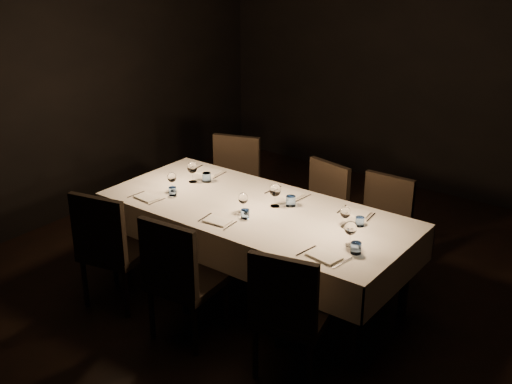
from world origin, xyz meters
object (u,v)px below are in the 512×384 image
Objects in this scene: chair_far_left at (233,183)px; chair_far_center at (320,209)px; chair_near_right at (289,309)px; chair_near_center at (180,275)px; chair_far_right at (382,224)px; dining_table at (256,217)px; chair_near_left at (110,244)px.

chair_far_left is 1.05× the size of chair_far_center.
chair_near_center is at bearing -5.87° from chair_near_right.
chair_far_right is (1.56, 0.06, -0.03)m from chair_far_left.
chair_far_right is at bearing 49.67° from dining_table.
chair_near_left is (-0.79, -0.84, -0.15)m from dining_table.
chair_near_left is at bearing -132.58° from chair_far_right.
chair_far_left is (-0.06, 1.60, -0.01)m from chair_near_left.
chair_far_center is (0.17, 1.62, -0.03)m from chair_near_center.
chair_far_center is at bearing 80.17° from dining_table.
chair_near_left is 1.08× the size of chair_far_right.
chair_near_center is 1.84m from chair_far_right.
chair_near_left is 1.60m from chair_far_left.
chair_far_left is at bearing -55.02° from chair_near_right.
dining_table is at bearing -55.20° from chair_near_right.
chair_near_left is at bearing -6.66° from chair_near_center.
chair_far_left reaches higher than chair_far_right.
chair_far_center is at bearing -78.42° from chair_near_right.
chair_near_center is (0.76, -0.02, -0.00)m from chair_near_left.
dining_table is 2.62× the size of chair_near_right.
chair_near_right is 1.05× the size of chair_far_right.
chair_near_right is (0.82, -0.75, -0.16)m from dining_table.
chair_far_left is 1.56m from chair_far_right.
chair_far_right is (-0.12, 1.58, -0.02)m from chair_near_right.
chair_far_left is (-0.85, 0.76, -0.15)m from dining_table.
chair_far_right is (1.49, 1.67, -0.03)m from chair_near_left.
chair_near_left is 1.00× the size of chair_near_center.
chair_near_left is 1.01× the size of chair_far_left.
chair_near_center is at bearing -114.33° from chair_far_right.
dining_table is at bearing -88.01° from chair_far_center.
dining_table is at bearing -60.88° from chair_far_left.
chair_far_center reaches higher than chair_far_right.
chair_near_right is 1.58m from chair_far_right.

